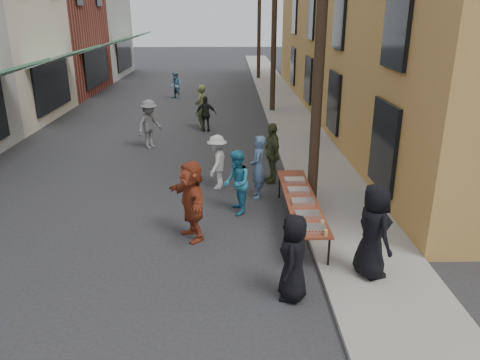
{
  "coord_description": "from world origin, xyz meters",
  "views": [
    {
      "loc": [
        2.2,
        -8.25,
        4.8
      ],
      "look_at": [
        2.4,
        1.38,
        1.3
      ],
      "focal_mm": 35.0,
      "sensor_mm": 36.0,
      "label": 1
    }
  ],
  "objects_px": {
    "utility_pole_far": "(259,15)",
    "guest_front_a": "(294,258)",
    "utility_pole_mid": "(274,17)",
    "guest_front_c": "(237,183)",
    "catering_tray_sausage": "(313,228)",
    "server": "(373,231)",
    "utility_pole_near": "(321,24)",
    "serving_table": "(301,200)"
  },
  "relations": [
    {
      "from": "server",
      "to": "utility_pole_far",
      "type": "bearing_deg",
      "value": -15.51
    },
    {
      "from": "server",
      "to": "utility_pole_near",
      "type": "bearing_deg",
      "value": -8.62
    },
    {
      "from": "utility_pole_far",
      "to": "server",
      "type": "relative_size",
      "value": 4.96
    },
    {
      "from": "utility_pole_far",
      "to": "server",
      "type": "distance_m",
      "value": 27.81
    },
    {
      "from": "utility_pole_near",
      "to": "guest_front_a",
      "type": "bearing_deg",
      "value": -103.91
    },
    {
      "from": "catering_tray_sausage",
      "to": "server",
      "type": "relative_size",
      "value": 0.28
    },
    {
      "from": "utility_pole_mid",
      "to": "catering_tray_sausage",
      "type": "xyz_separation_m",
      "value": [
        -0.5,
        -15.01,
        -3.71
      ]
    },
    {
      "from": "utility_pole_mid",
      "to": "utility_pole_far",
      "type": "bearing_deg",
      "value": 90.0
    },
    {
      "from": "utility_pole_mid",
      "to": "utility_pole_far",
      "type": "height_order",
      "value": "same"
    },
    {
      "from": "utility_pole_mid",
      "to": "guest_front_c",
      "type": "relative_size",
      "value": 5.56
    },
    {
      "from": "guest_front_c",
      "to": "utility_pole_mid",
      "type": "bearing_deg",
      "value": 163.2
    },
    {
      "from": "utility_pole_far",
      "to": "guest_front_a",
      "type": "height_order",
      "value": "utility_pole_far"
    },
    {
      "from": "server",
      "to": "guest_front_c",
      "type": "bearing_deg",
      "value": 21.62
    },
    {
      "from": "utility_pole_mid",
      "to": "utility_pole_far",
      "type": "xyz_separation_m",
      "value": [
        0.0,
        12.0,
        0.0
      ]
    },
    {
      "from": "utility_pole_mid",
      "to": "guest_front_a",
      "type": "xyz_separation_m",
      "value": [
        -1.03,
        -16.17,
        -3.71
      ]
    },
    {
      "from": "utility_pole_mid",
      "to": "guest_front_c",
      "type": "xyz_separation_m",
      "value": [
        -1.96,
        -12.46,
        -3.69
      ]
    },
    {
      "from": "server",
      "to": "guest_front_a",
      "type": "bearing_deg",
      "value": 94.15
    },
    {
      "from": "serving_table",
      "to": "server",
      "type": "distance_m",
      "value": 2.46
    },
    {
      "from": "utility_pole_mid",
      "to": "guest_front_a",
      "type": "distance_m",
      "value": 16.62
    },
    {
      "from": "utility_pole_mid",
      "to": "serving_table",
      "type": "distance_m",
      "value": 13.9
    },
    {
      "from": "catering_tray_sausage",
      "to": "utility_pole_mid",
      "type": "bearing_deg",
      "value": 88.09
    },
    {
      "from": "utility_pole_near",
      "to": "guest_front_a",
      "type": "relative_size",
      "value": 5.67
    },
    {
      "from": "catering_tray_sausage",
      "to": "guest_front_a",
      "type": "bearing_deg",
      "value": -114.69
    },
    {
      "from": "serving_table",
      "to": "guest_front_c",
      "type": "relative_size",
      "value": 2.47
    },
    {
      "from": "catering_tray_sausage",
      "to": "guest_front_c",
      "type": "bearing_deg",
      "value": 119.79
    },
    {
      "from": "utility_pole_near",
      "to": "utility_pole_mid",
      "type": "height_order",
      "value": "same"
    },
    {
      "from": "utility_pole_mid",
      "to": "server",
      "type": "height_order",
      "value": "utility_pole_mid"
    },
    {
      "from": "guest_front_c",
      "to": "server",
      "type": "bearing_deg",
      "value": 30.32
    },
    {
      "from": "guest_front_c",
      "to": "serving_table",
      "type": "bearing_deg",
      "value": 50.45
    },
    {
      "from": "serving_table",
      "to": "server",
      "type": "bearing_deg",
      "value": -65.83
    },
    {
      "from": "utility_pole_mid",
      "to": "guest_front_a",
      "type": "bearing_deg",
      "value": -93.65
    },
    {
      "from": "serving_table",
      "to": "server",
      "type": "height_order",
      "value": "server"
    },
    {
      "from": "utility_pole_mid",
      "to": "catering_tray_sausage",
      "type": "bearing_deg",
      "value": -91.91
    },
    {
      "from": "catering_tray_sausage",
      "to": "utility_pole_near",
      "type": "bearing_deg",
      "value": 80.57
    },
    {
      "from": "utility_pole_near",
      "to": "catering_tray_sausage",
      "type": "distance_m",
      "value": 4.8
    },
    {
      "from": "utility_pole_near",
      "to": "utility_pole_far",
      "type": "relative_size",
      "value": 1.0
    },
    {
      "from": "guest_front_a",
      "to": "server",
      "type": "relative_size",
      "value": 0.87
    },
    {
      "from": "utility_pole_mid",
      "to": "catering_tray_sausage",
      "type": "relative_size",
      "value": 18.0
    },
    {
      "from": "utility_pole_near",
      "to": "guest_front_a",
      "type": "height_order",
      "value": "utility_pole_near"
    },
    {
      "from": "utility_pole_far",
      "to": "catering_tray_sausage",
      "type": "xyz_separation_m",
      "value": [
        -0.5,
        -27.01,
        -3.71
      ]
    },
    {
      "from": "utility_pole_far",
      "to": "serving_table",
      "type": "height_order",
      "value": "utility_pole_far"
    },
    {
      "from": "serving_table",
      "to": "catering_tray_sausage",
      "type": "height_order",
      "value": "catering_tray_sausage"
    }
  ]
}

